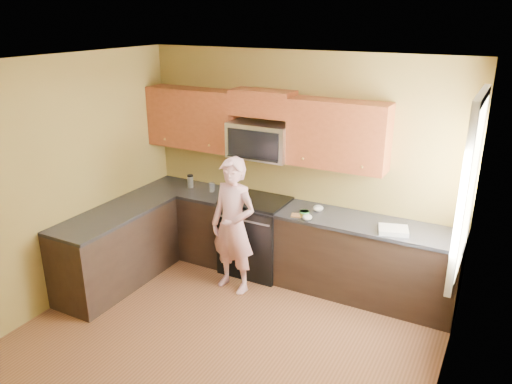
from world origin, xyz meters
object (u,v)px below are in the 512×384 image
Objects in this scene: stove at (256,235)px; woman at (233,226)px; frying_pan at (242,204)px; butter_tub at (304,216)px; travel_mug at (191,187)px; microwave at (261,157)px.

woman reaches higher than stove.
butter_tub is at bearing -3.15° from frying_pan.
frying_pan is at bearing 108.80° from woman.
frying_pan is 0.97m from travel_mug.
travel_mug is at bearing 172.95° from butter_tub.
butter_tub is 1.72m from travel_mug.
microwave is at bearing 3.51° from travel_mug.
stove is at bearing -3.58° from travel_mug.
microwave is 0.61m from frying_pan.
butter_tub is (0.78, 0.06, -0.03)m from frying_pan.
microwave is 0.92m from woman.
woman is at bearing -91.18° from microwave.
butter_tub is (0.70, -0.15, 0.45)m from stove.
stove is 0.59× the size of woman.
stove is at bearing 61.40° from frying_pan.
stove is 1.11m from travel_mug.
microwave is 0.92m from butter_tub.
travel_mug reaches higher than butter_tub.
travel_mug is (-1.71, 0.21, 0.00)m from butter_tub.
travel_mug is (-1.01, 0.06, 0.45)m from stove.
microwave reaches higher than stove.
butter_tub is (0.71, 0.38, 0.12)m from woman.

